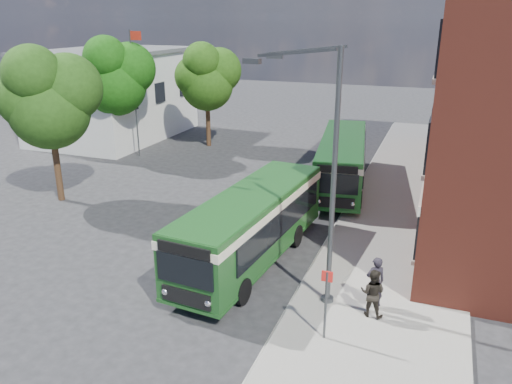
% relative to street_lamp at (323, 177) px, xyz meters
% --- Properties ---
extents(ground, '(120.00, 120.00, 0.00)m').
position_rel_street_lamp_xyz_m(ground, '(-4.84, 2.00, -4.79)').
color(ground, '#242427').
rests_on(ground, ground).
extents(pavement, '(6.00, 48.00, 0.15)m').
position_rel_street_lamp_xyz_m(pavement, '(2.16, 10.00, -4.72)').
color(pavement, gray).
rests_on(pavement, ground).
extents(kerb_line, '(0.12, 48.00, 0.01)m').
position_rel_street_lamp_xyz_m(kerb_line, '(-0.89, 10.00, -4.79)').
color(kerb_line, beige).
rests_on(kerb_line, ground).
extents(white_building, '(9.40, 13.40, 7.30)m').
position_rel_street_lamp_xyz_m(white_building, '(-22.84, 20.00, -1.13)').
color(white_building, silver).
rests_on(white_building, ground).
extents(flagpole, '(0.95, 0.10, 9.00)m').
position_rel_street_lamp_xyz_m(flagpole, '(-17.29, 15.00, 0.15)').
color(flagpole, '#3A3D40').
rests_on(flagpole, ground).
extents(street_lamp, '(2.96, 2.38, 9.00)m').
position_rel_street_lamp_xyz_m(street_lamp, '(0.00, 0.00, 0.00)').
color(street_lamp, '#3A3D40').
rests_on(street_lamp, ground).
extents(bus_stop_sign, '(0.35, 0.08, 2.52)m').
position_rel_street_lamp_xyz_m(bus_stop_sign, '(0.76, -2.20, -3.28)').
color(bus_stop_sign, '#3A3D40').
rests_on(bus_stop_sign, ground).
extents(bus_front, '(3.40, 10.29, 3.02)m').
position_rel_street_lamp_xyz_m(bus_front, '(-3.42, 2.21, -2.96)').
color(bus_front, '#1B4C1C').
rests_on(bus_front, ground).
extents(bus_rear, '(4.18, 11.44, 3.02)m').
position_rel_street_lamp_xyz_m(bus_rear, '(-1.89, 13.40, -2.96)').
color(bus_rear, '#1E6321').
rests_on(bus_rear, ground).
extents(pedestrian_a, '(0.82, 0.74, 1.89)m').
position_rel_street_lamp_xyz_m(pedestrian_a, '(1.96, 0.26, -3.70)').
color(pedestrian_a, black).
rests_on(pedestrian_a, pavement).
extents(pedestrian_b, '(0.89, 0.72, 1.72)m').
position_rel_street_lamp_xyz_m(pedestrian_b, '(1.96, -0.38, -3.78)').
color(pedestrian_b, black).
rests_on(pedestrian_b, pavement).
extents(tree_left, '(5.08, 4.83, 8.57)m').
position_rel_street_lamp_xyz_m(tree_left, '(-16.18, 5.36, 1.03)').
color(tree_left, '#362513').
rests_on(tree_left, ground).
extents(tree_mid, '(5.15, 4.89, 8.69)m').
position_rel_street_lamp_xyz_m(tree_mid, '(-18.58, 14.58, 1.10)').
color(tree_mid, '#362513').
rests_on(tree_mid, ground).
extents(tree_right, '(4.80, 4.57, 8.11)m').
position_rel_street_lamp_xyz_m(tree_right, '(-13.84, 19.70, 0.71)').
color(tree_right, '#362513').
rests_on(tree_right, ground).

